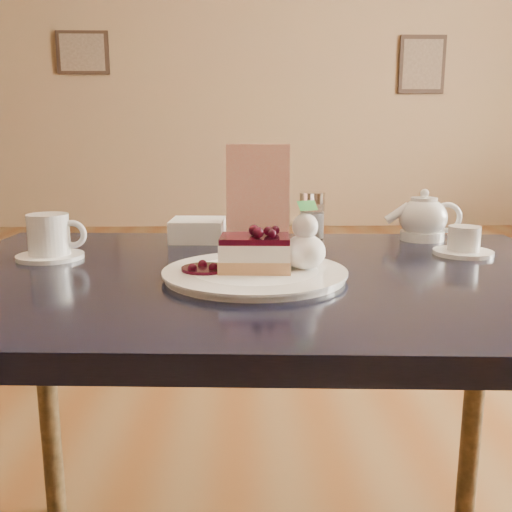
{
  "coord_description": "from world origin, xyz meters",
  "views": [
    {
      "loc": [
        0.02,
        -0.84,
        0.92
      ],
      "look_at": [
        0.04,
        -0.03,
        0.75
      ],
      "focal_mm": 40.0,
      "sensor_mm": 36.0,
      "label": 1
    }
  ],
  "objects_px": {
    "dessert_plate": "(255,274)",
    "cheesecake_slice": "(255,253)",
    "coffee_set": "(50,239)",
    "tea_set": "(430,224)",
    "main_table": "(256,313)"
  },
  "relations": [
    {
      "from": "coffee_set",
      "to": "tea_set",
      "type": "distance_m",
      "value": 0.76
    },
    {
      "from": "coffee_set",
      "to": "tea_set",
      "type": "relative_size",
      "value": 0.49
    },
    {
      "from": "dessert_plate",
      "to": "tea_set",
      "type": "height_order",
      "value": "tea_set"
    },
    {
      "from": "cheesecake_slice",
      "to": "tea_set",
      "type": "relative_size",
      "value": 0.44
    },
    {
      "from": "main_table",
      "to": "coffee_set",
      "type": "relative_size",
      "value": 8.88
    },
    {
      "from": "dessert_plate",
      "to": "coffee_set",
      "type": "height_order",
      "value": "coffee_set"
    },
    {
      "from": "cheesecake_slice",
      "to": "coffee_set",
      "type": "bearing_deg",
      "value": 160.26
    },
    {
      "from": "main_table",
      "to": "coffee_set",
      "type": "distance_m",
      "value": 0.4
    },
    {
      "from": "dessert_plate",
      "to": "cheesecake_slice",
      "type": "height_order",
      "value": "cheesecake_slice"
    },
    {
      "from": "dessert_plate",
      "to": "coffee_set",
      "type": "relative_size",
      "value": 2.2
    },
    {
      "from": "main_table",
      "to": "tea_set",
      "type": "xyz_separation_m",
      "value": [
        0.37,
        0.25,
        0.11
      ]
    },
    {
      "from": "cheesecake_slice",
      "to": "coffee_set",
      "type": "relative_size",
      "value": 0.89
    },
    {
      "from": "cheesecake_slice",
      "to": "tea_set",
      "type": "height_order",
      "value": "tea_set"
    },
    {
      "from": "tea_set",
      "to": "main_table",
      "type": "bearing_deg",
      "value": -146.58
    },
    {
      "from": "main_table",
      "to": "dessert_plate",
      "type": "distance_m",
      "value": 0.09
    }
  ]
}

